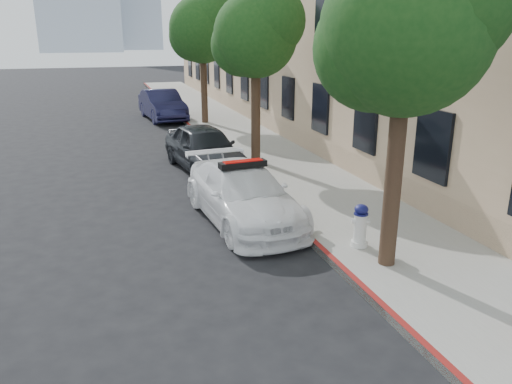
{
  "coord_description": "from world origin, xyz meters",
  "views": [
    {
      "loc": [
        -1.91,
        -9.25,
        4.19
      ],
      "look_at": [
        1.11,
        0.29,
        1.0
      ],
      "focal_mm": 35.0,
      "sensor_mm": 36.0,
      "label": 1
    }
  ],
  "objects_px": {
    "parked_car_mid": "(204,148)",
    "parked_car_far": "(162,105)",
    "fire_hydrant": "(360,226)",
    "police_car": "(243,194)"
  },
  "relations": [
    {
      "from": "police_car",
      "to": "parked_car_mid",
      "type": "height_order",
      "value": "police_car"
    },
    {
      "from": "parked_car_mid",
      "to": "fire_hydrant",
      "type": "height_order",
      "value": "parked_car_mid"
    },
    {
      "from": "police_car",
      "to": "parked_car_mid",
      "type": "relative_size",
      "value": 1.1
    },
    {
      "from": "police_car",
      "to": "parked_car_far",
      "type": "relative_size",
      "value": 1.03
    },
    {
      "from": "police_car",
      "to": "parked_car_far",
      "type": "distance_m",
      "value": 15.01
    },
    {
      "from": "parked_car_mid",
      "to": "fire_hydrant",
      "type": "relative_size",
      "value": 4.84
    },
    {
      "from": "police_car",
      "to": "parked_car_far",
      "type": "height_order",
      "value": "parked_car_far"
    },
    {
      "from": "parked_car_far",
      "to": "fire_hydrant",
      "type": "height_order",
      "value": "parked_car_far"
    },
    {
      "from": "parked_car_mid",
      "to": "parked_car_far",
      "type": "xyz_separation_m",
      "value": [
        -0.0,
        10.21,
        0.03
      ]
    },
    {
      "from": "parked_car_far",
      "to": "fire_hydrant",
      "type": "xyz_separation_m",
      "value": [
        1.6,
        -17.43,
        -0.17
      ]
    }
  ]
}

